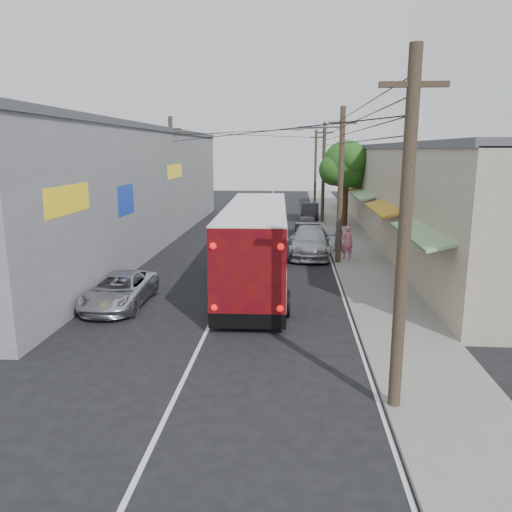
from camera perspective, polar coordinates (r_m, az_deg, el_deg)
The scene contains 13 objects.
ground at distance 14.38m, azimuth -7.52°, elevation -12.29°, with size 120.00×120.00×0.00m, color black.
sidewalk at distance 33.53m, azimuth 10.53°, elevation 1.84°, with size 3.00×80.00×0.12m, color slate.
building_right at distance 35.86m, azimuth 17.58°, elevation 7.13°, with size 7.09×40.00×6.25m.
building_left at distance 32.88m, azimuth -16.00°, elevation 7.70°, with size 7.20×36.00×7.25m.
utility_poles at distance 33.18m, azimuth 4.87°, elevation 8.98°, with size 11.80×45.28×8.00m.
street_tree at distance 39.05m, azimuth 10.39°, elevation 10.09°, with size 4.40×4.00×6.60m.
coach_bus at distance 21.94m, azimuth -0.01°, elevation 1.39°, with size 3.11×12.37×3.54m.
jeepney at distance 19.87m, azimuth -15.34°, elevation -3.77°, with size 2.08×4.50×1.25m, color silver.
parked_suv at distance 28.38m, azimuth 6.21°, elevation 1.64°, with size 2.23×5.48×1.59m, color #9F9FA7.
parked_car_mid at distance 34.71m, azimuth 5.86°, elevation 3.39°, with size 1.64×4.08×1.39m, color #2B2A30.
parked_car_far at distance 43.67m, azimuth 6.23°, elevation 5.13°, with size 1.40×4.03×1.33m, color black.
pedestrian_near at distance 27.26m, azimuth 10.37°, elevation 1.56°, with size 0.66×0.43×1.80m, color pink.
pedestrian_far at distance 29.35m, azimuth 9.28°, elevation 2.27°, with size 0.84×0.65×1.73m, color #8091BA.
Camera 1 is at (2.79, -12.80, 5.91)m, focal length 35.00 mm.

